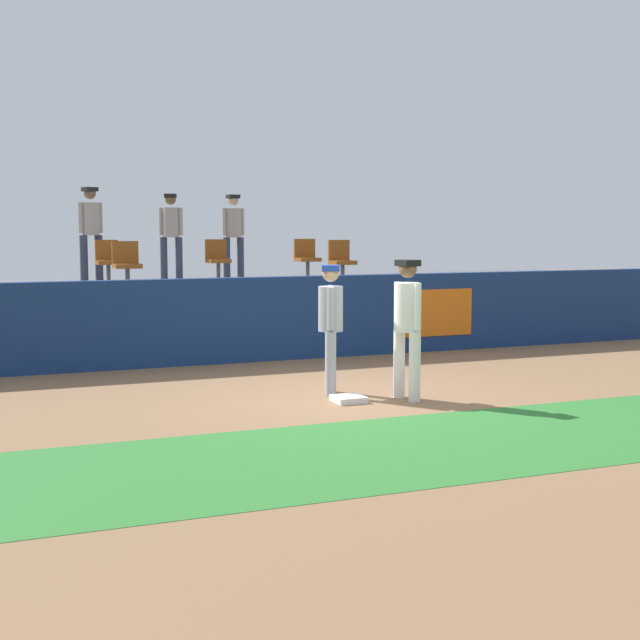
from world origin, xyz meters
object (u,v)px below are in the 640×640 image
(seat_front_right, at_px, (341,259))
(spectator_casual, at_px, (233,230))
(seat_front_left, at_px, (127,262))
(spectator_hooded, at_px, (91,227))
(spectator_capped, at_px, (171,230))
(seat_back_right, at_px, (306,256))
(seat_back_left, at_px, (108,259))
(player_fielder_home, at_px, (407,319))
(first_base, at_px, (349,399))
(seat_back_center, at_px, (217,257))
(player_runner_visitor, at_px, (331,320))

(seat_front_right, height_order, spectator_casual, spectator_casual)
(seat_front_left, bearing_deg, spectator_hooded, 96.43)
(seat_front_right, distance_m, spectator_capped, 3.88)
(seat_back_right, bearing_deg, seat_back_left, -179.99)
(player_fielder_home, height_order, seat_front_right, seat_front_right)
(first_base, xyz_separation_m, seat_back_center, (0.24, 7.18, 1.66))
(seat_back_right, relative_size, spectator_hooded, 0.44)
(player_fielder_home, relative_size, seat_front_right, 2.24)
(seat_back_left, xyz_separation_m, spectator_capped, (1.47, 0.85, 0.57))
(spectator_capped, bearing_deg, seat_front_right, 155.51)
(seat_front_left, relative_size, seat_back_center, 1.00)
(seat_back_center, bearing_deg, spectator_casual, 46.90)
(first_base, height_order, player_runner_visitor, player_runner_visitor)
(first_base, height_order, seat_front_right, seat_front_right)
(seat_back_left, distance_m, spectator_hooded, 0.92)
(seat_front_right, bearing_deg, spectator_casual, 122.31)
(seat_front_left, bearing_deg, seat_back_right, 23.41)
(spectator_capped, distance_m, spectator_casual, 1.32)
(player_fielder_home, relative_size, spectator_hooded, 1.00)
(player_runner_visitor, xyz_separation_m, seat_back_left, (-1.99, 6.57, 0.66))
(first_base, distance_m, player_fielder_home, 1.32)
(seat_back_left, xyz_separation_m, seat_front_left, (0.05, -1.80, 0.00))
(player_runner_visitor, bearing_deg, seat_front_right, 176.95)
(seat_back_center, bearing_deg, spectator_capped, 131.98)
(spectator_hooded, bearing_deg, player_runner_visitor, 86.46)
(player_fielder_home, relative_size, spectator_capped, 1.05)
(seat_back_left, xyz_separation_m, seat_front_right, (4.24, -1.80, 0.00))
(seat_back_right, height_order, spectator_capped, spectator_capped)
(seat_back_left, distance_m, spectator_casual, 2.86)
(seat_back_center, bearing_deg, seat_front_right, -41.94)
(seat_back_left, relative_size, spectator_hooded, 0.44)
(seat_back_right, distance_m, spectator_casual, 1.66)
(seat_front_right, xyz_separation_m, seat_back_center, (-2.00, 1.80, 0.00))
(seat_back_left, height_order, seat_back_right, same)
(seat_front_left, bearing_deg, spectator_casual, 41.08)
(seat_back_right, bearing_deg, spectator_casual, 159.34)
(spectator_hooded, relative_size, spectator_casual, 1.06)
(player_fielder_home, height_order, seat_back_left, seat_back_left)
(seat_front_right, bearing_deg, spectator_capped, 136.25)
(seat_front_right, height_order, seat_back_center, same)
(first_base, relative_size, spectator_capped, 0.22)
(seat_front_right, distance_m, seat_front_left, 4.18)
(seat_back_right, relative_size, spectator_capped, 0.47)
(spectator_casual, bearing_deg, spectator_capped, -18.87)
(seat_back_left, xyz_separation_m, spectator_hooded, (-0.22, 0.63, 0.62))
(player_fielder_home, relative_size, seat_back_right, 2.24)
(first_base, relative_size, player_fielder_home, 0.21)
(seat_front_right, bearing_deg, seat_front_left, 180.00)
(first_base, bearing_deg, player_runner_visitor, 90.14)
(first_base, height_order, seat_back_left, seat_back_left)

